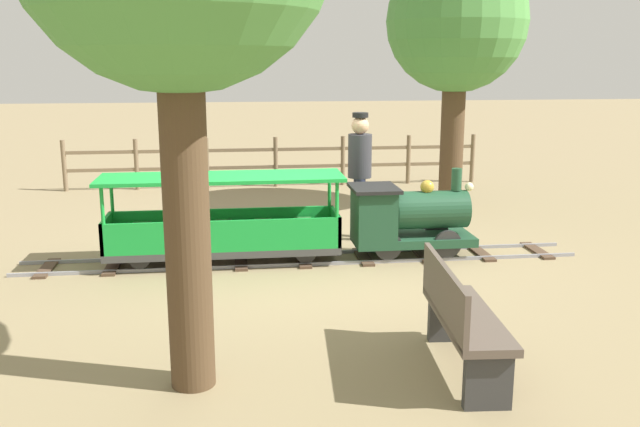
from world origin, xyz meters
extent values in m
plane|color=#8C7A56|center=(0.00, 0.00, 0.00)|extent=(60.00, 60.00, 0.00)
cube|color=gray|center=(-0.23, -0.02, 0.02)|extent=(0.03, 6.40, 0.04)
cube|color=gray|center=(0.23, -0.02, 0.02)|extent=(0.03, 6.40, 0.04)
cube|color=#4C3828|center=(0.00, -2.86, 0.01)|extent=(0.70, 0.14, 0.03)
cube|color=#4C3828|center=(0.00, -2.15, 0.01)|extent=(0.70, 0.14, 0.03)
cube|color=#4C3828|center=(0.00, -1.44, 0.01)|extent=(0.70, 0.14, 0.03)
cube|color=#4C3828|center=(0.00, -0.73, 0.01)|extent=(0.70, 0.14, 0.03)
cube|color=#4C3828|center=(0.00, -0.02, 0.01)|extent=(0.70, 0.14, 0.03)
cube|color=#4C3828|center=(0.00, 0.69, 0.01)|extent=(0.70, 0.14, 0.03)
cube|color=#4C3828|center=(0.00, 1.40, 0.01)|extent=(0.70, 0.14, 0.03)
cube|color=#4C3828|center=(0.00, 2.11, 0.01)|extent=(0.70, 0.14, 0.03)
cube|color=#4C3828|center=(0.00, 2.82, 0.01)|extent=(0.70, 0.14, 0.03)
cube|color=#1E472D|center=(0.00, 1.28, 0.21)|extent=(0.58, 1.40, 0.10)
cylinder|color=#1E472D|center=(0.00, 1.48, 0.56)|extent=(0.44, 0.85, 0.44)
cylinder|color=#B7932D|center=(0.00, 1.90, 0.56)|extent=(0.37, 0.02, 0.37)
cylinder|color=#1E472D|center=(0.00, 1.78, 0.91)|extent=(0.12, 0.12, 0.26)
sphere|color=#B7932D|center=(0.00, 1.43, 0.83)|extent=(0.16, 0.16, 0.16)
cube|color=#1E472D|center=(0.00, 0.80, 0.54)|extent=(0.58, 0.45, 0.55)
cube|color=black|center=(0.00, 0.80, 0.83)|extent=(0.66, 0.53, 0.04)
sphere|color=#F2EAB2|center=(0.00, 1.93, 0.82)|extent=(0.10, 0.10, 0.10)
cylinder|color=#2D2D2D|center=(-0.23, 1.63, 0.20)|extent=(0.05, 0.32, 0.32)
cylinder|color=#2D2D2D|center=(0.23, 1.63, 0.20)|extent=(0.05, 0.32, 0.32)
cylinder|color=#2D2D2D|center=(-0.23, 0.93, 0.20)|extent=(0.05, 0.32, 0.32)
cylinder|color=#2D2D2D|center=(0.23, 0.93, 0.20)|extent=(0.05, 0.32, 0.32)
cube|color=#3F3F3F|center=(0.00, -0.92, 0.18)|extent=(0.66, 2.60, 0.08)
cube|color=green|center=(-0.31, -0.92, 0.40)|extent=(0.04, 2.60, 0.35)
cube|color=green|center=(0.31, -0.92, 0.40)|extent=(0.04, 2.60, 0.35)
cube|color=green|center=(0.00, 0.36, 0.40)|extent=(0.66, 0.04, 0.35)
cube|color=green|center=(0.00, -2.20, 0.40)|extent=(0.66, 0.04, 0.35)
cylinder|color=green|center=(-0.30, 0.33, 0.59)|extent=(0.04, 0.04, 0.75)
cylinder|color=green|center=(0.30, 0.33, 0.59)|extent=(0.04, 0.04, 0.75)
cylinder|color=green|center=(-0.30, -2.17, 0.59)|extent=(0.04, 0.04, 0.75)
cylinder|color=green|center=(0.30, -2.17, 0.59)|extent=(0.04, 0.04, 0.75)
cube|color=green|center=(0.00, -0.92, 0.99)|extent=(0.76, 2.70, 0.04)
cube|color=#2D6B33|center=(0.00, -1.84, 0.34)|extent=(0.50, 0.20, 0.24)
cube|color=#2D6B33|center=(0.00, -1.38, 0.34)|extent=(0.50, 0.20, 0.24)
cube|color=#2D6B33|center=(0.00, -0.92, 0.34)|extent=(0.50, 0.20, 0.24)
cube|color=#2D6B33|center=(0.00, -0.46, 0.34)|extent=(0.50, 0.20, 0.24)
cube|color=#2D6B33|center=(0.00, 0.00, 0.34)|extent=(0.50, 0.20, 0.24)
cylinder|color=#262626|center=(-0.23, -0.01, 0.16)|extent=(0.04, 0.24, 0.24)
cylinder|color=#262626|center=(0.23, -0.01, 0.16)|extent=(0.04, 0.24, 0.24)
cylinder|color=#262626|center=(-0.23, -1.83, 0.16)|extent=(0.04, 0.24, 0.24)
cylinder|color=#262626|center=(0.23, -1.83, 0.16)|extent=(0.04, 0.24, 0.24)
cylinder|color=#282D47|center=(-1.01, 0.81, 0.40)|extent=(0.12, 0.12, 0.80)
cylinder|color=#282D47|center=(-0.83, 0.81, 0.40)|extent=(0.12, 0.12, 0.80)
cylinder|color=#333338|center=(-0.92, 0.81, 1.08)|extent=(0.30, 0.30, 0.55)
sphere|color=tan|center=(-0.92, 0.81, 1.46)|extent=(0.22, 0.22, 0.22)
cylinder|color=black|center=(-0.92, 0.81, 1.59)|extent=(0.20, 0.20, 0.06)
cube|color=brown|center=(3.02, 0.88, 0.42)|extent=(1.33, 0.50, 0.06)
cube|color=brown|center=(3.01, 0.71, 0.62)|extent=(1.30, 0.14, 0.40)
cube|color=#333333|center=(2.45, 0.93, 0.21)|extent=(0.10, 0.33, 0.42)
cube|color=#333333|center=(3.59, 0.84, 0.21)|extent=(0.10, 0.33, 0.42)
cylinder|color=#4C3823|center=(-2.61, 2.56, 1.04)|extent=(0.36, 0.36, 2.09)
sphere|color=#4C8E42|center=(-2.61, 2.56, 2.82)|extent=(2.10, 2.10, 2.10)
cylinder|color=#4C3823|center=(2.98, -1.11, 1.18)|extent=(0.31, 0.31, 2.36)
cylinder|color=#756047|center=(-4.77, -3.72, 0.45)|extent=(0.08, 0.08, 0.90)
cylinder|color=#756047|center=(-4.77, -2.49, 0.45)|extent=(0.08, 0.08, 0.90)
cylinder|color=#756047|center=(-4.77, -1.25, 0.45)|extent=(0.08, 0.08, 0.90)
cylinder|color=#756047|center=(-4.77, -0.02, 0.45)|extent=(0.08, 0.08, 0.90)
cylinder|color=#756047|center=(-4.77, 1.21, 0.45)|extent=(0.08, 0.08, 0.90)
cylinder|color=#756047|center=(-4.77, 2.45, 0.45)|extent=(0.08, 0.08, 0.90)
cylinder|color=#756047|center=(-4.77, 3.68, 0.45)|extent=(0.08, 0.08, 0.90)
cube|color=#756047|center=(-4.77, -0.02, 0.68)|extent=(0.04, 7.40, 0.06)
cube|color=#756047|center=(-4.77, -0.02, 0.36)|extent=(0.04, 7.40, 0.06)
camera|label=1|loc=(7.61, -0.79, 2.28)|focal=38.69mm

